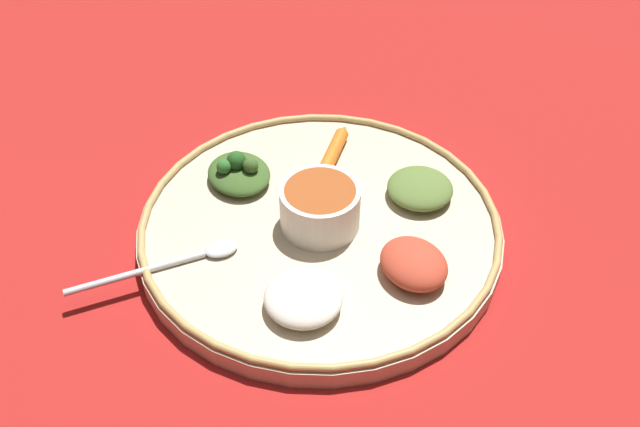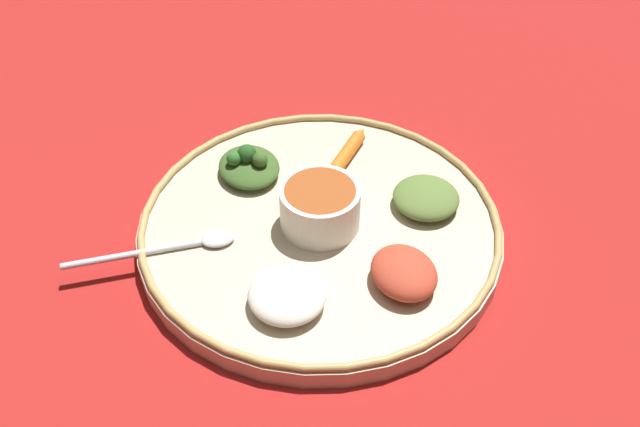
{
  "view_description": "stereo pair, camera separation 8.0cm",
  "coord_description": "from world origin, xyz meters",
  "px_view_note": "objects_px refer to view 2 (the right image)",
  "views": [
    {
      "loc": [
        -0.53,
        0.26,
        0.58
      ],
      "look_at": [
        0.0,
        0.0,
        0.04
      ],
      "focal_mm": 43.58,
      "sensor_mm": 36.0,
      "label": 1
    },
    {
      "loc": [
        -0.56,
        0.18,
        0.58
      ],
      "look_at": [
        0.0,
        0.0,
        0.04
      ],
      "focal_mm": 43.58,
      "sensor_mm": 36.0,
      "label": 2
    }
  ],
  "objects_px": {
    "greens_pile": "(249,165)",
    "carrot_near_spoon": "(349,150)",
    "spoon": "(177,246)",
    "center_bowl": "(320,206)"
  },
  "relations": [
    {
      "from": "greens_pile",
      "to": "carrot_near_spoon",
      "type": "relative_size",
      "value": 1.15
    },
    {
      "from": "spoon",
      "to": "carrot_near_spoon",
      "type": "bearing_deg",
      "value": -67.76
    },
    {
      "from": "center_bowl",
      "to": "carrot_near_spoon",
      "type": "xyz_separation_m",
      "value": [
        0.1,
        -0.07,
        -0.02
      ]
    },
    {
      "from": "center_bowl",
      "to": "greens_pile",
      "type": "bearing_deg",
      "value": 26.14
    },
    {
      "from": "greens_pile",
      "to": "center_bowl",
      "type": "bearing_deg",
      "value": -153.86
    },
    {
      "from": "center_bowl",
      "to": "spoon",
      "type": "xyz_separation_m",
      "value": [
        0.01,
        0.15,
        -0.02
      ]
    },
    {
      "from": "center_bowl",
      "to": "spoon",
      "type": "distance_m",
      "value": 0.15
    },
    {
      "from": "center_bowl",
      "to": "greens_pile",
      "type": "height_order",
      "value": "center_bowl"
    },
    {
      "from": "spoon",
      "to": "carrot_near_spoon",
      "type": "distance_m",
      "value": 0.23
    },
    {
      "from": "center_bowl",
      "to": "greens_pile",
      "type": "distance_m",
      "value": 0.11
    }
  ]
}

